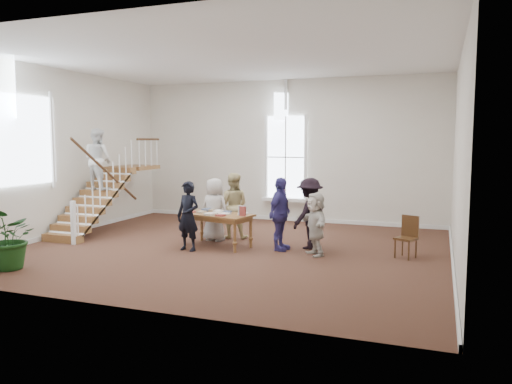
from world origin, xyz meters
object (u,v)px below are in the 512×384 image
at_px(floor_plant, 10,238).
at_px(person_yellow, 233,206).
at_px(elderly_woman, 215,210).
at_px(woman_cluster_c, 315,224).
at_px(woman_cluster_a, 280,214).
at_px(woman_cluster_b, 310,213).
at_px(police_officer, 188,216).
at_px(side_chair, 408,234).
at_px(library_table, 217,217).

bearing_deg(floor_plant, person_yellow, 57.21).
xyz_separation_m(elderly_woman, woman_cluster_c, (2.82, -0.68, -0.09)).
relative_size(woman_cluster_a, woman_cluster_b, 1.02).
bearing_deg(police_officer, person_yellow, 87.83).
height_order(woman_cluster_c, floor_plant, woman_cluster_c).
bearing_deg(side_chair, elderly_woman, -157.92).
distance_m(police_officer, side_chair, 5.02).
height_order(person_yellow, floor_plant, person_yellow).
height_order(elderly_woman, woman_cluster_a, woman_cluster_a).
xyz_separation_m(person_yellow, woman_cluster_a, (1.62, -0.98, -0.00)).
distance_m(police_officer, elderly_woman, 1.25).
bearing_deg(woman_cluster_b, police_officer, -44.25).
relative_size(elderly_woman, side_chair, 1.74).
bearing_deg(library_table, elderly_woman, 132.50).
relative_size(library_table, elderly_woman, 1.15).
height_order(woman_cluster_a, side_chair, woman_cluster_a).
xyz_separation_m(person_yellow, woman_cluster_b, (2.22, -0.53, -0.02)).
distance_m(woman_cluster_b, side_chair, 2.31).
relative_size(police_officer, side_chair, 1.75).
bearing_deg(library_table, woman_cluster_a, 16.82).
distance_m(woman_cluster_b, floor_plant, 6.54).
height_order(police_officer, woman_cluster_a, woman_cluster_a).
xyz_separation_m(elderly_woman, woman_cluster_b, (2.52, -0.03, 0.04)).
bearing_deg(elderly_woman, woman_cluster_b, -173.75).
bearing_deg(police_officer, elderly_woman, 96.13).
relative_size(library_table, woman_cluster_b, 1.10).
height_order(person_yellow, side_chair, person_yellow).
xyz_separation_m(woman_cluster_b, woman_cluster_c, (0.30, -0.65, -0.13)).
bearing_deg(person_yellow, woman_cluster_b, 156.44).
bearing_deg(woman_cluster_b, woman_cluster_a, -32.29).
xyz_separation_m(police_officer, woman_cluster_c, (2.92, 0.57, -0.10)).
bearing_deg(woman_cluster_c, floor_plant, -93.97).
height_order(woman_cluster_c, side_chair, woman_cluster_c).
bearing_deg(person_yellow, side_chair, 161.12).
distance_m(elderly_woman, floor_plant, 4.83).
xyz_separation_m(floor_plant, side_chair, (7.43, 3.86, -0.13)).
distance_m(library_table, person_yellow, 1.11).
distance_m(library_table, police_officer, 0.80).
height_order(library_table, police_officer, police_officer).
height_order(police_officer, person_yellow, person_yellow).
height_order(library_table, woman_cluster_a, woman_cluster_a).
xyz_separation_m(police_officer, woman_cluster_b, (2.62, 1.22, 0.03)).
relative_size(police_officer, person_yellow, 0.94).
distance_m(elderly_woman, woman_cluster_c, 2.91).
distance_m(woman_cluster_a, side_chair, 2.91).
distance_m(floor_plant, side_chair, 8.37).
distance_m(police_officer, woman_cluster_b, 2.89).
relative_size(elderly_woman, woman_cluster_c, 1.13).
height_order(woman_cluster_b, woman_cluster_c, woman_cluster_b).
bearing_deg(woman_cluster_c, police_officer, -114.66).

